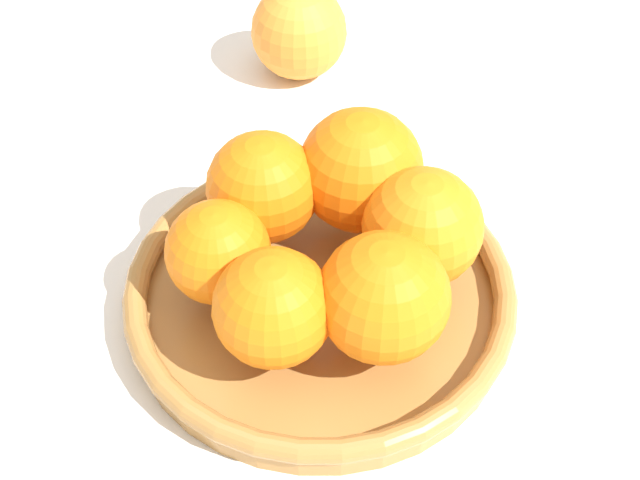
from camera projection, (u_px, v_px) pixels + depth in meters
The scene contains 5 objects.
ground_plane at pixel (320, 308), 0.58m from camera, with size 4.00×4.00×0.00m, color white.
fruit_bowl at pixel (320, 294), 0.57m from camera, with size 0.25×0.25×0.03m.
orange_pile at pixel (332, 233), 0.54m from camera, with size 0.19×0.19×0.08m.
stray_orange at pixel (299, 31), 0.73m from camera, with size 0.08×0.08×0.08m, color orange.
napkin_folded at pixel (13, 222), 0.63m from camera, with size 0.12×0.12×0.01m, color beige.
Camera 1 is at (0.04, -0.36, 0.46)m, focal length 50.00 mm.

